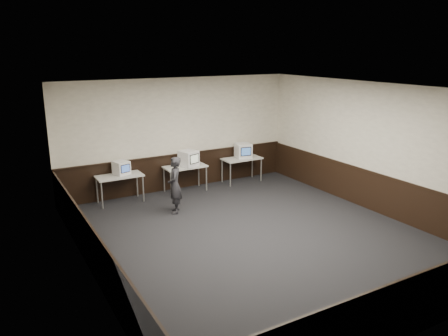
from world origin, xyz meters
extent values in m
plane|color=black|center=(0.00, 0.00, 0.00)|extent=(8.00, 8.00, 0.00)
plane|color=white|center=(0.00, 0.00, 3.20)|extent=(8.00, 8.00, 0.00)
plane|color=beige|center=(0.00, 4.00, 1.60)|extent=(7.00, 0.00, 7.00)
plane|color=beige|center=(0.00, -4.00, 1.60)|extent=(7.00, 0.00, 7.00)
plane|color=beige|center=(-3.50, 0.00, 1.60)|extent=(0.00, 8.00, 8.00)
plane|color=beige|center=(3.50, 0.00, 1.60)|extent=(0.00, 8.00, 8.00)
cube|color=black|center=(0.00, 3.98, 0.50)|extent=(6.98, 0.04, 1.00)
cube|color=black|center=(0.00, -3.98, 0.50)|extent=(6.98, 0.04, 1.00)
cube|color=black|center=(-3.48, 0.00, 0.50)|extent=(0.04, 7.98, 1.00)
cube|color=black|center=(3.48, 0.00, 0.50)|extent=(0.04, 7.98, 1.00)
cube|color=black|center=(0.00, 3.96, 1.02)|extent=(6.98, 0.06, 0.04)
cube|color=beige|center=(-1.90, 3.60, 0.73)|extent=(1.20, 0.60, 0.04)
cylinder|color=#999999|center=(-2.45, 3.35, 0.35)|extent=(0.04, 0.04, 0.71)
cylinder|color=#999999|center=(-1.35, 3.35, 0.35)|extent=(0.04, 0.04, 0.71)
cylinder|color=#999999|center=(-2.45, 3.85, 0.35)|extent=(0.04, 0.04, 0.71)
cylinder|color=#999999|center=(-1.35, 3.85, 0.35)|extent=(0.04, 0.04, 0.71)
cube|color=beige|center=(0.00, 3.60, 0.73)|extent=(1.20, 0.60, 0.04)
cylinder|color=#999999|center=(-0.55, 3.35, 0.35)|extent=(0.04, 0.04, 0.71)
cylinder|color=#999999|center=(0.55, 3.35, 0.35)|extent=(0.04, 0.04, 0.71)
cylinder|color=#999999|center=(-0.55, 3.85, 0.35)|extent=(0.04, 0.04, 0.71)
cylinder|color=#999999|center=(0.55, 3.85, 0.35)|extent=(0.04, 0.04, 0.71)
cube|color=beige|center=(1.90, 3.60, 0.73)|extent=(1.20, 0.60, 0.04)
cylinder|color=#999999|center=(1.35, 3.35, 0.35)|extent=(0.04, 0.04, 0.71)
cylinder|color=#999999|center=(2.45, 3.35, 0.35)|extent=(0.04, 0.04, 0.71)
cylinder|color=#999999|center=(1.35, 3.85, 0.35)|extent=(0.04, 0.04, 0.71)
cylinder|color=#999999|center=(2.45, 3.85, 0.35)|extent=(0.04, 0.04, 0.71)
cube|color=white|center=(-1.82, 3.65, 0.93)|extent=(0.46, 0.47, 0.36)
cube|color=black|center=(-1.77, 3.46, 0.95)|extent=(0.27, 0.09, 0.22)
cube|color=#3C5EB1|center=(-1.76, 3.45, 0.95)|extent=(0.23, 0.07, 0.18)
cube|color=white|center=(0.10, 3.57, 0.97)|extent=(0.56, 0.58, 0.44)
cube|color=black|center=(0.17, 3.34, 0.99)|extent=(0.32, 0.12, 0.27)
cube|color=#B6C1A9|center=(0.18, 3.33, 0.99)|extent=(0.28, 0.09, 0.22)
cube|color=white|center=(1.95, 3.61, 0.97)|extent=(0.53, 0.55, 0.45)
cube|color=black|center=(1.91, 3.38, 1.00)|extent=(0.33, 0.08, 0.27)
cube|color=#355E9F|center=(1.90, 3.37, 1.00)|extent=(0.29, 0.06, 0.22)
imported|color=#242328|center=(-0.93, 2.19, 0.71)|extent=(0.53, 0.61, 1.43)
camera|label=1|loc=(-4.95, -7.34, 3.98)|focal=35.00mm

